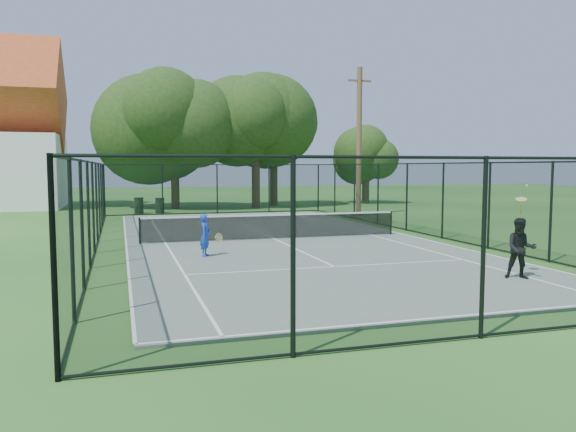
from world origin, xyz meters
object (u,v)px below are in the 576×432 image
object	(u,v)px
tennis_net	(274,225)
player_black	(521,248)
utility_pole	(359,141)
player_blue	(205,235)
trash_bin_left	(139,206)
trash_bin_right	(160,205)

from	to	relation	value
tennis_net	player_black	bearing A→B (deg)	-67.62
utility_pole	player_blue	size ratio (longest dim) A/B	6.42
player_blue	tennis_net	bearing A→B (deg)	48.13
trash_bin_left	tennis_net	bearing A→B (deg)	-72.04
trash_bin_left	utility_pole	xyz separation A→B (m)	(12.10, -5.12, 3.79)
utility_pole	tennis_net	bearing A→B (deg)	-129.90
tennis_net	player_black	size ratio (longest dim) A/B	4.36
trash_bin_right	player_black	world-z (taller)	player_black
utility_pole	player_blue	distance (m)	16.83
player_black	tennis_net	bearing A→B (deg)	112.38
trash_bin_right	tennis_net	bearing A→B (deg)	-76.91
tennis_net	player_black	xyz separation A→B (m)	(3.81, -9.26, 0.24)
tennis_net	utility_pole	distance (m)	12.30
tennis_net	trash_bin_right	bearing A→B (deg)	103.09
trash_bin_left	trash_bin_right	bearing A→B (deg)	8.58
player_blue	player_black	bearing A→B (deg)	-39.56
trash_bin_left	utility_pole	size ratio (longest dim) A/B	0.12
trash_bin_left	player_blue	xyz separation A→B (m)	(1.43, -17.63, 0.22)
trash_bin_left	player_blue	bearing A→B (deg)	-85.36
trash_bin_right	utility_pole	bearing A→B (deg)	-26.07
utility_pole	player_black	bearing A→B (deg)	-101.50
player_black	player_blue	bearing A→B (deg)	140.44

